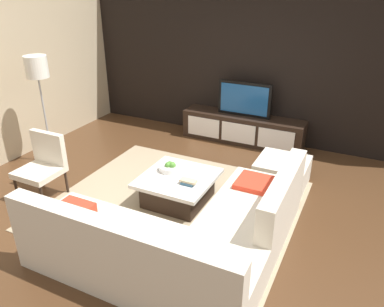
% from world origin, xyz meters
% --- Properties ---
extents(ground_plane, '(14.00, 14.00, 0.00)m').
position_xyz_m(ground_plane, '(0.00, 0.00, 0.00)').
color(ground_plane, '#4C301C').
extents(feature_wall_back, '(6.40, 0.12, 2.80)m').
position_xyz_m(feature_wall_back, '(0.00, 2.70, 1.40)').
color(feature_wall_back, black).
rests_on(feature_wall_back, ground).
extents(side_wall_left, '(0.12, 5.20, 2.80)m').
position_xyz_m(side_wall_left, '(-3.20, 0.20, 1.40)').
color(side_wall_left, '#C6B28E').
rests_on(side_wall_left, ground).
extents(area_rug, '(3.08, 2.76, 0.01)m').
position_xyz_m(area_rug, '(-0.10, 0.00, 0.01)').
color(area_rug, tan).
rests_on(area_rug, ground).
extents(media_console, '(2.18, 0.48, 0.50)m').
position_xyz_m(media_console, '(-0.00, 2.40, 0.25)').
color(media_console, black).
rests_on(media_console, ground).
extents(television, '(0.95, 0.06, 0.60)m').
position_xyz_m(television, '(0.00, 2.40, 0.80)').
color(television, black).
rests_on(television, media_console).
extents(sectional_couch, '(2.40, 2.33, 0.85)m').
position_xyz_m(sectional_couch, '(0.51, -0.88, 0.29)').
color(sectional_couch, beige).
rests_on(sectional_couch, ground).
extents(coffee_table, '(0.92, 0.94, 0.38)m').
position_xyz_m(coffee_table, '(-0.10, 0.10, 0.20)').
color(coffee_table, black).
rests_on(coffee_table, ground).
extents(accent_chair_near, '(0.54, 0.53, 0.87)m').
position_xyz_m(accent_chair_near, '(-1.82, -0.50, 0.49)').
color(accent_chair_near, black).
rests_on(accent_chair_near, ground).
extents(floor_lamp, '(0.33, 0.33, 1.70)m').
position_xyz_m(floor_lamp, '(-2.53, 0.29, 1.44)').
color(floor_lamp, '#A5A5AA').
rests_on(floor_lamp, ground).
extents(ottoman, '(0.70, 0.70, 0.40)m').
position_xyz_m(ottoman, '(1.03, 1.13, 0.20)').
color(ottoman, beige).
rests_on(ottoman, ground).
extents(fruit_bowl, '(0.28, 0.28, 0.13)m').
position_xyz_m(fruit_bowl, '(-0.28, 0.20, 0.43)').
color(fruit_bowl, silver).
rests_on(fruit_bowl, coffee_table).
extents(book_stack, '(0.21, 0.13, 0.06)m').
position_xyz_m(book_stack, '(0.11, -0.02, 0.41)').
color(book_stack, '#2D516B').
rests_on(book_stack, coffee_table).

